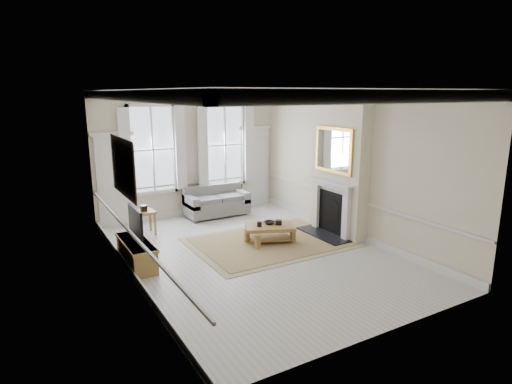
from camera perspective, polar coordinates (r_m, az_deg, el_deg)
floor at (r=9.21m, az=-0.14°, el=-8.22°), size 7.20×7.20×0.00m
ceiling at (r=8.58m, az=-0.15°, el=13.44°), size 7.20×7.20×0.00m
back_wall at (r=11.95m, az=-8.82°, el=5.01°), size 5.20×0.00×5.20m
left_wall at (r=7.80m, az=-16.94°, el=0.32°), size 0.00×7.20×7.20m
right_wall at (r=10.26m, az=12.56°, el=3.54°), size 0.00×7.20×7.20m
window_left at (r=11.54m, az=-13.64°, el=5.51°), size 1.26×0.20×2.20m
window_right at (r=12.30m, az=-4.18°, el=6.29°), size 1.26×0.20×2.20m
door_left at (r=11.43m, az=-18.25°, el=1.34°), size 0.90×0.08×2.30m
door_right at (r=12.88m, az=-0.14°, el=3.26°), size 0.90×0.08×2.30m
painting at (r=8.03m, az=-17.33°, el=3.20°), size 0.05×1.66×1.06m
chimney_breast at (r=10.29m, az=11.09°, el=3.63°), size 0.35×1.70×3.38m
hearth at (r=10.43m, az=8.92°, el=-5.65°), size 0.55×1.50×0.05m
fireplace at (r=10.35m, az=9.91°, el=-1.75°), size 0.21×1.45×1.33m
mirror at (r=10.10m, az=10.25°, el=5.50°), size 0.06×1.26×1.06m
sofa at (r=11.97m, az=-5.38°, el=-1.47°), size 1.72×0.84×0.83m
side_table at (r=10.63m, az=-14.70°, el=-3.04°), size 0.51×0.51×0.58m
rug at (r=9.87m, az=1.86°, el=-6.68°), size 3.50×2.60×0.02m
coffee_table at (r=9.76m, az=1.88°, el=-4.91°), size 1.26×1.01×0.41m
ceramic_pot_a at (r=9.64m, az=0.46°, el=-4.31°), size 0.11×0.11×0.11m
ceramic_pot_b at (r=9.79m, az=3.03°, el=-4.07°), size 0.15×0.15×0.11m
bowl at (r=9.84m, az=1.82°, el=-4.10°), size 0.33×0.33×0.06m
tv_stand at (r=8.86m, az=-15.64°, el=-7.87°), size 0.45×1.41×0.50m
tv at (r=8.66m, az=-15.76°, el=-3.84°), size 0.08×0.90×0.68m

